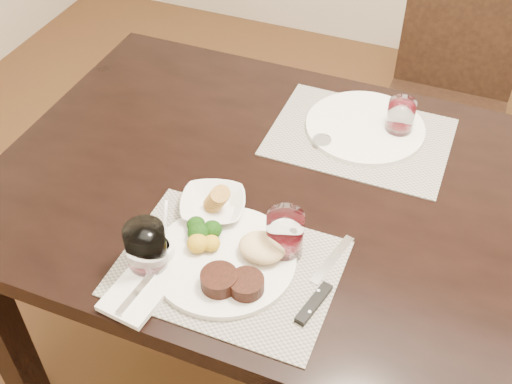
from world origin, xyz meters
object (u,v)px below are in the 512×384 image
at_px(far_plate, 365,127).
at_px(cracker_bowl, 213,205).
at_px(dinner_plate, 230,259).
at_px(steak_knife, 319,292).
at_px(chair_far, 448,90).
at_px(wine_glass_near, 285,236).

bearing_deg(far_plate, cracker_bowl, -119.62).
height_order(dinner_plate, steak_knife, dinner_plate).
distance_m(chair_far, wine_glass_near, 1.20).
xyz_separation_m(steak_knife, wine_glass_near, (-0.10, 0.08, 0.04)).
height_order(steak_knife, wine_glass_near, wine_glass_near).
xyz_separation_m(dinner_plate, wine_glass_near, (0.10, 0.08, 0.03)).
height_order(steak_knife, far_plate, same).
bearing_deg(far_plate, wine_glass_near, -96.02).
bearing_deg(steak_knife, cracker_bowl, 168.78).
xyz_separation_m(chair_far, cracker_bowl, (-0.41, -1.08, 0.27)).
height_order(chair_far, cracker_bowl, chair_far).
distance_m(cracker_bowl, far_plate, 0.50).
xyz_separation_m(steak_knife, far_plate, (-0.05, 0.57, 0.00)).
bearing_deg(dinner_plate, chair_far, 62.75).
height_order(chair_far, wine_glass_near, chair_far).
height_order(cracker_bowl, far_plate, cracker_bowl).
distance_m(chair_far, cracker_bowl, 1.19).
bearing_deg(wine_glass_near, cracker_bowl, 164.27).
relative_size(dinner_plate, far_plate, 0.98).
bearing_deg(cracker_bowl, dinner_plate, -53.13).
distance_m(dinner_plate, steak_knife, 0.20).
xyz_separation_m(cracker_bowl, far_plate, (0.25, 0.43, -0.01)).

